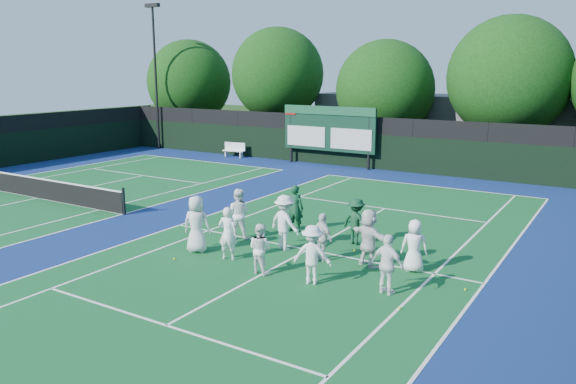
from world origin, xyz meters
The scene contains 30 objects.
ground centered at (0.00, 0.00, 0.00)m, with size 120.00×120.00×0.00m, color #17350E.
court_apron centered at (-6.00, 1.00, 0.00)m, with size 34.00×32.00×0.01m, color navy.
near_court centered at (0.00, 1.00, 0.01)m, with size 11.05×23.85×0.01m.
left_court centered at (-14.00, 1.00, 0.01)m, with size 11.05×23.85×0.01m.
back_fence centered at (-6.00, 16.00, 1.36)m, with size 34.00×0.08×3.00m.
scoreboard centered at (-7.01, 15.59, 2.19)m, with size 6.00×0.21×3.55m.
clubhouse centered at (-2.00, 24.00, 2.00)m, with size 18.00×6.00×4.00m, color #58595E.
light_pole_left centered at (-21.00, 15.70, 6.30)m, with size 1.20×0.30×10.12m.
tennis_net centered at (-14.00, 1.00, 0.49)m, with size 11.30×0.10×1.10m.
bench centered at (-13.87, 15.37, 0.51)m, with size 1.55×0.60×0.96m.
tree_a centered at (-21.10, 19.58, 4.53)m, with size 6.42×6.42×7.91m.
tree_b centered at (-12.99, 19.58, 5.16)m, with size 6.40×6.40×8.53m.
tree_c centered at (-4.99, 19.58, 4.28)m, with size 6.12×6.12×7.50m.
tree_d centered at (2.31, 19.58, 5.06)m, with size 6.73×6.73×8.60m.
tennis_ball_0 centered at (-2.97, -1.97, 0.03)m, with size 0.07×0.07×0.07m, color #BDD318.
tennis_ball_1 centered at (1.31, 1.68, 0.03)m, with size 0.07×0.07×0.07m, color #BDD318.
tennis_ball_2 centered at (5.17, 0.24, 0.03)m, with size 0.07×0.07×0.07m, color #BDD318.
tennis_ball_5 centered at (4.14, -1.78, 0.03)m, with size 0.07×0.07×0.07m, color #BDD318.
player_front_0 centered at (-2.88, -1.00, 0.91)m, with size 0.89×0.58×1.82m, color silver.
player_front_1 centered at (-1.60, -1.06, 0.82)m, with size 0.60×0.39×1.65m, color white.
player_front_2 centered at (-0.11, -1.52, 0.73)m, with size 0.71×0.55×1.45m, color white.
player_front_3 centered at (1.52, -1.42, 0.81)m, with size 1.05×0.60×1.62m, color white.
player_front_4 centered at (3.51, -1.04, 0.80)m, with size 0.93×0.39×1.59m, color white.
player_back_0 centered at (-2.65, 0.85, 0.87)m, with size 0.85×0.66×1.74m, color white.
player_back_1 centered at (-0.67, 0.67, 0.89)m, with size 1.15×0.66×1.78m, color white.
player_back_2 centered at (0.87, 0.33, 0.74)m, with size 0.87×0.36×1.48m, color silver.
player_back_3 centered at (2.24, 0.64, 0.86)m, with size 1.60×0.51×1.73m, color silver.
player_back_4 centered at (3.52, 0.91, 0.76)m, with size 0.75×0.49×1.53m, color white.
coach_left centered at (-1.45, 2.58, 0.85)m, with size 0.62×0.41×1.70m, color #103B24.
coach_right centered at (1.03, 2.35, 0.78)m, with size 1.00×0.58×1.55m, color #0F3920.
Camera 1 is at (8.51, -13.87, 5.65)m, focal length 35.00 mm.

